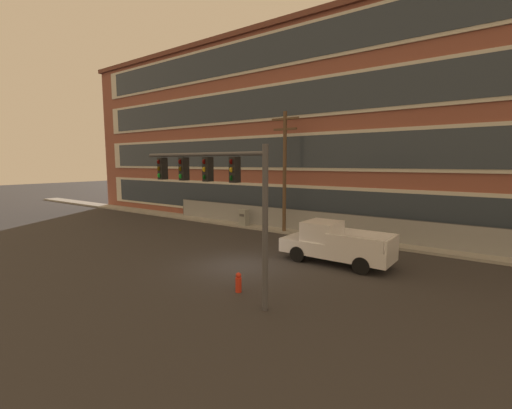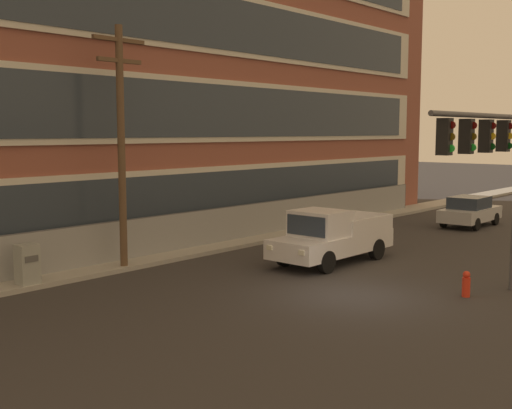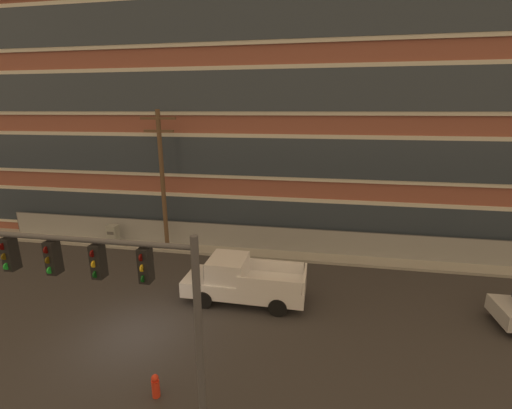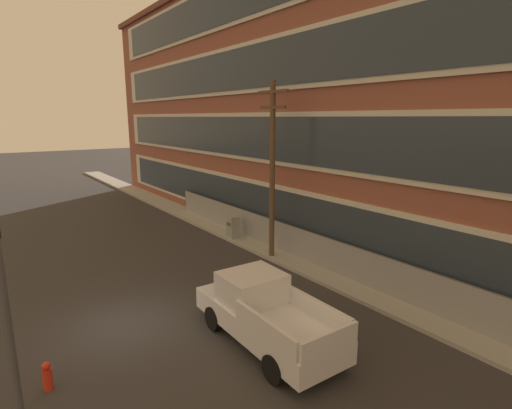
% 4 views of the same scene
% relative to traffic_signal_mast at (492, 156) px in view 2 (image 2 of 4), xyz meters
% --- Properties ---
extents(ground_plane, '(160.00, 160.00, 0.00)m').
position_rel_traffic_signal_mast_xyz_m(ground_plane, '(-1.80, 3.36, -4.22)').
color(ground_plane, '#333030').
extents(sidewalk_building_side, '(80.00, 1.73, 0.16)m').
position_rel_traffic_signal_mast_xyz_m(sidewalk_building_side, '(-1.80, 11.96, -4.14)').
color(sidewalk_building_side, '#9E9B93').
rests_on(sidewalk_building_side, ground).
extents(brick_mill_building, '(50.39, 9.57, 15.32)m').
position_rel_traffic_signal_mast_xyz_m(brick_mill_building, '(-4.04, 17.31, 3.45)').
color(brick_mill_building, brown).
rests_on(brick_mill_building, ground).
extents(chain_link_fence, '(33.79, 0.06, 1.65)m').
position_rel_traffic_signal_mast_xyz_m(chain_link_fence, '(1.35, 12.31, -3.37)').
color(chain_link_fence, gray).
rests_on(chain_link_fence, ground).
extents(traffic_signal_mast, '(6.03, 0.43, 5.62)m').
position_rel_traffic_signal_mast_xyz_m(traffic_signal_mast, '(0.00, 0.00, 0.00)').
color(traffic_signal_mast, '#4C4C51').
rests_on(traffic_signal_mast, ground).
extents(pickup_truck_white, '(5.56, 2.19, 2.05)m').
position_rel_traffic_signal_mast_xyz_m(pickup_truck_white, '(1.75, 6.60, -3.25)').
color(pickup_truck_white, silver).
rests_on(pickup_truck_white, ground).
extents(sedan_silver, '(4.22, 1.94, 1.56)m').
position_rel_traffic_signal_mast_xyz_m(sedan_silver, '(14.29, 6.49, -3.42)').
color(sedan_silver, '#B2B5BA').
rests_on(sedan_silver, ground).
extents(utility_pole_near_corner, '(2.11, 0.26, 8.51)m').
position_rel_traffic_signal_mast_xyz_m(utility_pole_near_corner, '(-4.06, 11.41, 0.44)').
color(utility_pole_near_corner, brown).
rests_on(utility_pole_near_corner, ground).
extents(electrical_cabinet, '(0.63, 0.56, 1.41)m').
position_rel_traffic_signal_mast_xyz_m(electrical_cabinet, '(-7.72, 11.46, -3.51)').
color(electrical_cabinet, '#939993').
rests_on(electrical_cabinet, ground).
extents(fire_hydrant, '(0.24, 0.24, 0.78)m').
position_rel_traffic_signal_mast_xyz_m(fire_hydrant, '(0.36, 0.74, -3.83)').
color(fire_hydrant, red).
rests_on(fire_hydrant, ground).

